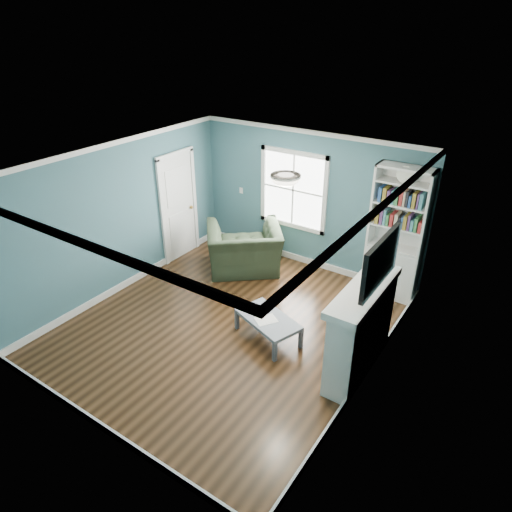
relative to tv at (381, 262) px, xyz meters
The scene contains 13 objects.
floor 2.80m from the tv, behind, with size 5.00×5.00×0.00m, color black.
room_walls 2.21m from the tv, behind, with size 5.00×5.00×5.00m.
trim 2.26m from the tv, behind, with size 4.50×5.00×2.60m.
window 3.40m from the tv, 137.57° to the left, with size 1.40×0.06×1.50m.
bookshelf 2.29m from the tv, 101.57° to the left, with size 0.90×0.35×2.31m.
fireplace 1.10m from the tv, behind, with size 0.44×1.58×1.30m.
tv is the anchor object (origin of this frame).
door 4.63m from the tv, 164.80° to the left, with size 0.12×0.98×2.17m.
ceiling_fixture 1.54m from the tv, behind, with size 0.38×0.38×0.15m.
light_switch 4.38m from the tv, 148.30° to the left, with size 0.08×0.01×0.12m, color white.
recliner 3.52m from the tv, 155.12° to the left, with size 1.35×0.87×1.18m, color black.
coffee_table 2.07m from the tv, behind, with size 1.12×0.85×0.36m.
paper_sheet 2.04m from the tv, behind, with size 0.24×0.31×0.00m, color white.
Camera 1 is at (3.63, -4.63, 4.36)m, focal length 32.00 mm.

